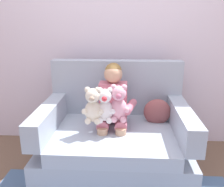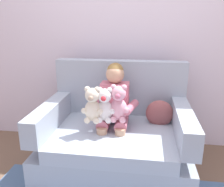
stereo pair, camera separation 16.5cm
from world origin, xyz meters
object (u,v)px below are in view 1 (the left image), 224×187
(plush_pink, at_px, (119,104))
(plush_cream, at_px, (93,106))
(throw_pillow, at_px, (157,112))
(plush_white, at_px, (105,106))
(armchair, at_px, (115,138))
(seated_child, at_px, (113,104))

(plush_pink, xyz_separation_m, plush_cream, (-0.22, -0.05, -0.01))
(plush_cream, distance_m, throw_pillow, 0.67)
(plush_cream, bearing_deg, plush_pink, 28.67)
(plush_white, bearing_deg, throw_pillow, 46.80)
(throw_pillow, bearing_deg, armchair, -161.81)
(plush_pink, distance_m, throw_pillow, 0.47)
(plush_cream, bearing_deg, seated_child, 66.49)
(seated_child, height_order, plush_pink, seated_child)
(seated_child, height_order, plush_white, seated_child)
(seated_child, relative_size, plush_pink, 2.52)
(seated_child, relative_size, plush_white, 2.70)
(plush_white, bearing_deg, seated_child, 88.90)
(plush_pink, relative_size, plush_white, 1.08)
(seated_child, distance_m, throw_pillow, 0.45)
(armchair, relative_size, seated_child, 1.61)
(plush_pink, bearing_deg, plush_white, -172.64)
(plush_white, height_order, throw_pillow, plush_white)
(plush_white, xyz_separation_m, plush_cream, (-0.10, -0.02, 0.00))
(seated_child, distance_m, plush_white, 0.18)
(plush_cream, bearing_deg, throw_pillow, 42.41)
(plush_pink, height_order, plush_white, plush_pink)
(plush_white, relative_size, plush_cream, 0.97)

